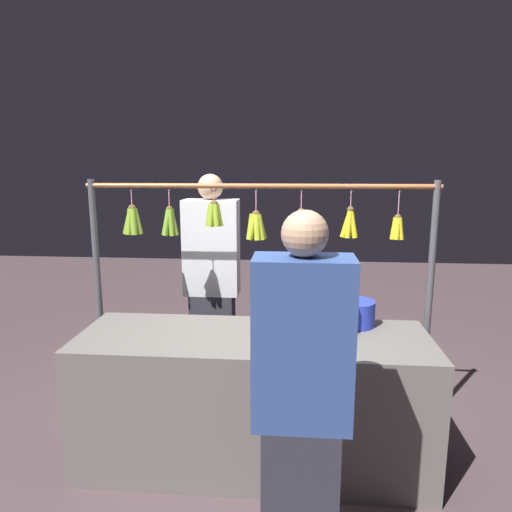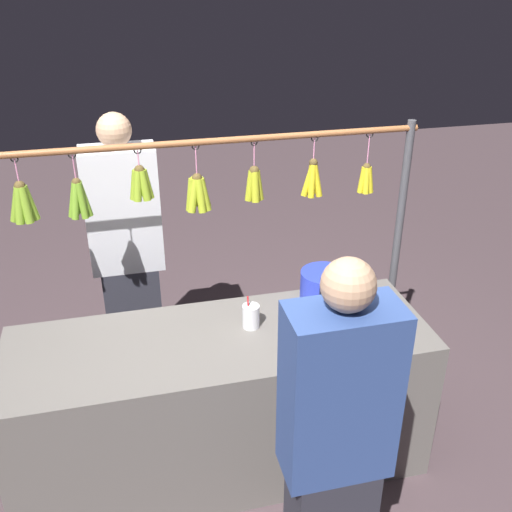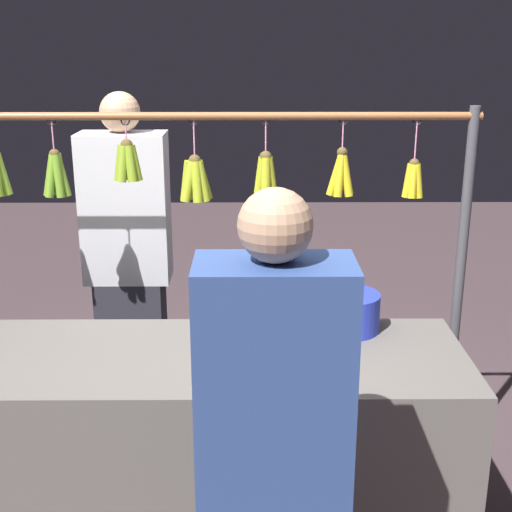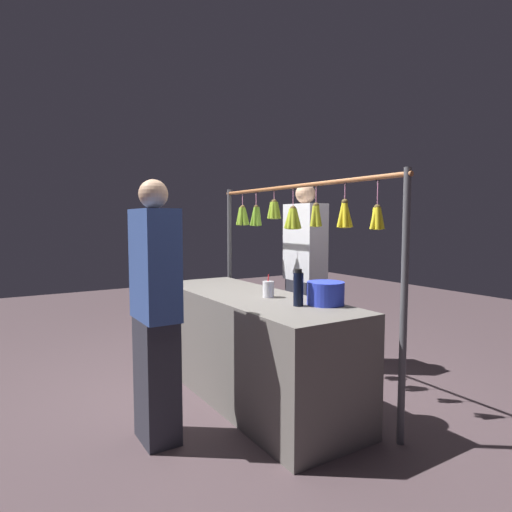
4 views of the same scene
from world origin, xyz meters
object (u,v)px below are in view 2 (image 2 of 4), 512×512
Objects in this scene: water_bottle at (326,298)px; vendor_person at (129,260)px; drink_cup at (251,316)px; customer_person at (334,459)px; blue_bucket at (324,285)px.

water_bottle is 1.23m from vendor_person.
drink_cup is (0.38, -0.01, -0.06)m from water_bottle.
customer_person is (0.28, 0.88, -0.12)m from water_bottle.
customer_person is at bearing 72.46° from water_bottle.
blue_bucket is at bearing -158.36° from drink_cup.
blue_bucket is at bearing 148.65° from vendor_person.
blue_bucket is 1.49× the size of drink_cup.
vendor_person is at bearing -68.64° from customer_person.
vendor_person is (0.55, -0.78, -0.02)m from drink_cup.
water_bottle is 0.93m from customer_person.
water_bottle is 0.38m from drink_cup.
vendor_person is (0.99, -0.60, -0.04)m from blue_bucket.
blue_bucket is (-0.06, -0.19, -0.04)m from water_bottle.
vendor_person reaches higher than blue_bucket.
water_bottle is at bearing -107.54° from customer_person.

